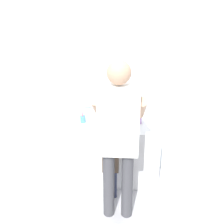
# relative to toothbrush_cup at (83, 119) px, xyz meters

# --- Properties ---
(ground_plane) EXTENTS (14.00, 14.00, 0.00)m
(ground_plane) POSITION_rel_toothbrush_cup_xyz_m (0.40, -0.35, -0.88)
(ground_plane) COLOR silver
(back_wall) EXTENTS (4.40, 0.10, 2.70)m
(back_wall) POSITION_rel_toothbrush_cup_xyz_m (0.40, 0.27, 0.47)
(back_wall) COLOR silver
(back_wall) RESTS_ON ground
(vanity_cabinet) EXTENTS (1.23, 0.54, 0.83)m
(vanity_cabinet) POSITION_rel_toothbrush_cup_xyz_m (0.40, -0.05, -0.47)
(vanity_cabinet) COLOR white
(vanity_cabinet) RESTS_ON ground
(sink_basin) EXTENTS (0.39, 0.39, 0.11)m
(sink_basin) POSITION_rel_toothbrush_cup_xyz_m (0.40, -0.07, 0.00)
(sink_basin) COLOR silver
(sink_basin) RESTS_ON vanity_cabinet
(faucet) EXTENTS (0.18, 0.14, 0.18)m
(faucet) POSITION_rel_toothbrush_cup_xyz_m (0.40, 0.16, 0.03)
(faucet) COLOR #B7BABF
(faucet) RESTS_ON vanity_cabinet
(toothbrush_cup) EXTENTS (0.07, 0.07, 0.21)m
(toothbrush_cup) POSITION_rel_toothbrush_cup_xyz_m (0.00, 0.00, 0.00)
(toothbrush_cup) COLOR #4C8EB2
(toothbrush_cup) RESTS_ON vanity_cabinet
(soap_bottle) EXTENTS (0.06, 0.06, 0.16)m
(soap_bottle) POSITION_rel_toothbrush_cup_xyz_m (0.76, 0.02, 0.01)
(soap_bottle) COLOR #B27FC6
(soap_bottle) RESTS_ON vanity_cabinet
(child_toddler) EXTENTS (0.27, 0.27, 0.87)m
(child_toddler) POSITION_rel_toothbrush_cup_xyz_m (0.40, -0.45, -0.37)
(child_toddler) COLOR #2D334C
(child_toddler) RESTS_ON ground
(adult_parent) EXTENTS (0.56, 0.59, 1.81)m
(adult_parent) POSITION_rel_toothbrush_cup_xyz_m (0.51, -0.74, 0.20)
(adult_parent) COLOR #47474C
(adult_parent) RESTS_ON ground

